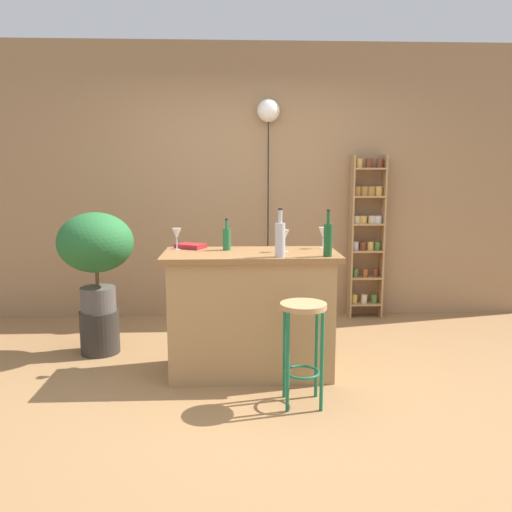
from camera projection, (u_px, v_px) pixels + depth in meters
ground at (252, 387)px, 3.77m from camera, size 12.00×12.00×0.00m
back_wall at (245, 183)px, 5.46m from camera, size 6.40×0.10×2.80m
kitchen_counter at (251, 313)px, 3.99m from camera, size 1.30×0.61×0.93m
bar_stool at (303, 331)px, 3.42m from camera, size 0.30×0.30×0.69m
spice_shelf at (367, 233)px, 5.44m from camera, size 0.35×0.17×1.69m
plant_stool at (100, 332)px, 4.46m from camera, size 0.33×0.33×0.36m
potted_plant at (96, 248)px, 4.34m from camera, size 0.62×0.56×0.83m
bottle_wine_red at (227, 238)px, 4.00m from camera, size 0.06×0.06×0.24m
bottle_sauce_amber at (280, 239)px, 3.68m from camera, size 0.07×0.07×0.34m
bottle_spirits_clear at (328, 239)px, 3.70m from camera, size 0.06×0.06×0.33m
wine_glass_left at (284, 236)px, 3.92m from camera, size 0.07×0.07×0.16m
wine_glass_center at (323, 233)px, 4.09m from camera, size 0.07×0.07×0.16m
wine_glass_right at (177, 234)px, 4.04m from camera, size 0.07×0.07×0.16m
cookbook at (191, 246)px, 4.11m from camera, size 0.26×0.23×0.03m
pendant_globe_light at (268, 113)px, 5.25m from camera, size 0.23×0.23×2.23m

